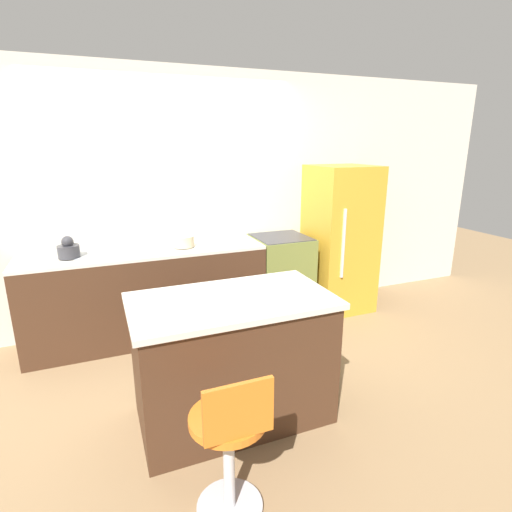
% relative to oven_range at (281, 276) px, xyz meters
% --- Properties ---
extents(ground_plane, '(14.00, 14.00, 0.00)m').
position_rel_oven_range_xyz_m(ground_plane, '(-1.09, -0.31, -0.45)').
color(ground_plane, '#8E704C').
extents(wall_back, '(8.00, 0.06, 2.60)m').
position_rel_oven_range_xyz_m(wall_back, '(-1.09, 0.32, 0.85)').
color(wall_back, beige).
rests_on(wall_back, ground_plane).
extents(back_counter, '(2.25, 0.58, 0.90)m').
position_rel_oven_range_xyz_m(back_counter, '(-1.43, 0.00, -0.00)').
color(back_counter, '#422819').
rests_on(back_counter, ground_plane).
extents(kitchen_island, '(1.33, 0.75, 0.90)m').
position_rel_oven_range_xyz_m(kitchen_island, '(-1.06, -1.46, -0.00)').
color(kitchen_island, '#422819').
rests_on(kitchen_island, ground_plane).
extents(oven_range, '(0.59, 0.60, 0.90)m').
position_rel_oven_range_xyz_m(oven_range, '(0.00, 0.00, 0.00)').
color(oven_range, olive).
rests_on(oven_range, ground_plane).
extents(refrigerator, '(0.67, 0.69, 1.64)m').
position_rel_oven_range_xyz_m(refrigerator, '(0.72, -0.04, 0.37)').
color(refrigerator, gold).
rests_on(refrigerator, ground_plane).
extents(stool_chair, '(0.39, 0.39, 0.86)m').
position_rel_oven_range_xyz_m(stool_chair, '(-1.32, -2.20, -0.03)').
color(stool_chair, '#B7B7BC').
rests_on(stool_chair, ground_plane).
extents(kettle, '(0.19, 0.19, 0.19)m').
position_rel_oven_range_xyz_m(kettle, '(-2.08, -0.03, 0.53)').
color(kettle, '#333338').
rests_on(kettle, back_counter).
extents(mixing_bowl, '(0.21, 0.21, 0.11)m').
position_rel_oven_range_xyz_m(mixing_bowl, '(-1.07, -0.03, 0.51)').
color(mixing_bowl, '#C1B28E').
rests_on(mixing_bowl, back_counter).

